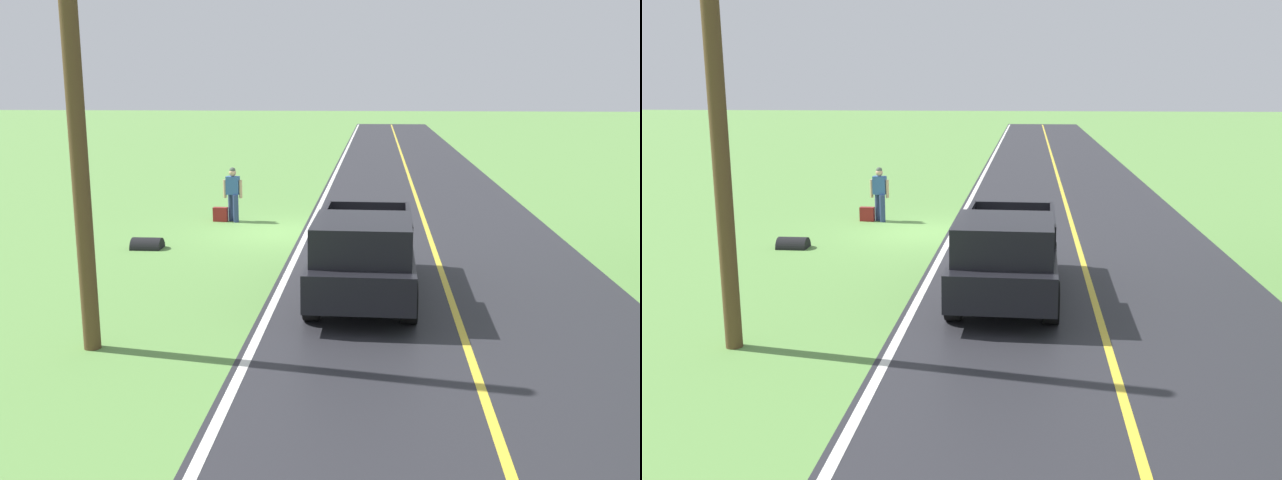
% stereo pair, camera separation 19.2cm
% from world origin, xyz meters
% --- Properties ---
extents(ground_plane, '(200.00, 200.00, 0.00)m').
position_xyz_m(ground_plane, '(0.00, 0.00, 0.00)').
color(ground_plane, '#609347').
extents(road_surface, '(7.55, 120.00, 0.00)m').
position_xyz_m(road_surface, '(-4.43, 0.00, 0.00)').
color(road_surface, '#28282D').
rests_on(road_surface, ground).
extents(lane_edge_line, '(0.16, 117.60, 0.00)m').
position_xyz_m(lane_edge_line, '(-0.83, 0.00, 0.01)').
color(lane_edge_line, silver).
rests_on(lane_edge_line, ground).
extents(lane_centre_line, '(0.14, 117.60, 0.00)m').
position_xyz_m(lane_centre_line, '(-4.43, 0.00, 0.01)').
color(lane_centre_line, gold).
rests_on(lane_centre_line, ground).
extents(hitchhiker_walking, '(0.62, 0.53, 1.75)m').
position_xyz_m(hitchhiker_walking, '(1.70, -1.70, 0.98)').
color(hitchhiker_walking, navy).
rests_on(hitchhiker_walking, ground).
extents(suitcase_carried, '(0.47, 0.23, 0.46)m').
position_xyz_m(suitcase_carried, '(2.13, -1.65, 0.23)').
color(suitcase_carried, maroon).
rests_on(suitcase_carried, ground).
extents(pickup_truck_passing, '(2.17, 5.43, 1.82)m').
position_xyz_m(pickup_truck_passing, '(-2.62, 6.49, 0.97)').
color(pickup_truck_passing, black).
rests_on(pickup_truck_passing, ground).
extents(utility_pole_roadside, '(0.28, 0.28, 8.15)m').
position_xyz_m(utility_pole_roadside, '(1.83, 9.64, 4.08)').
color(utility_pole_roadside, brown).
rests_on(utility_pole_roadside, ground).
extents(drainage_culvert, '(0.80, 0.60, 0.60)m').
position_xyz_m(drainage_culvert, '(3.25, 2.34, 0.00)').
color(drainage_culvert, black).
rests_on(drainage_culvert, ground).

